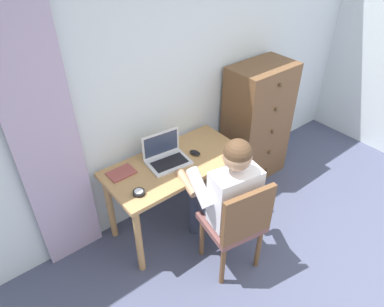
{
  "coord_description": "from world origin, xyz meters",
  "views": [
    {
      "loc": [
        -1.78,
        -0.05,
        2.48
      ],
      "look_at": [
        -0.34,
        1.74,
        0.81
      ],
      "focal_mm": 32.74,
      "sensor_mm": 36.0,
      "label": 1
    }
  ],
  "objects_px": {
    "laptop": "(166,156)",
    "computer_mouse": "(195,153)",
    "notebook_pad": "(121,173)",
    "desk_clock": "(139,193)",
    "dresser": "(257,123)",
    "desk": "(175,172)",
    "person_seated": "(225,191)",
    "chair": "(237,223)"
  },
  "relations": [
    {
      "from": "laptop",
      "to": "desk_clock",
      "type": "xyz_separation_m",
      "value": [
        -0.39,
        -0.2,
        -0.04
      ]
    },
    {
      "from": "desk",
      "to": "person_seated",
      "type": "relative_size",
      "value": 0.98
    },
    {
      "from": "person_seated",
      "to": "laptop",
      "type": "xyz_separation_m",
      "value": [
        -0.15,
        0.56,
        0.08
      ]
    },
    {
      "from": "laptop",
      "to": "desk_clock",
      "type": "bearing_deg",
      "value": -152.57
    },
    {
      "from": "chair",
      "to": "laptop",
      "type": "height_order",
      "value": "laptop"
    },
    {
      "from": "dresser",
      "to": "person_seated",
      "type": "relative_size",
      "value": 1.02
    },
    {
      "from": "person_seated",
      "to": "desk_clock",
      "type": "xyz_separation_m",
      "value": [
        -0.54,
        0.35,
        0.04
      ]
    },
    {
      "from": "desk",
      "to": "laptop",
      "type": "relative_size",
      "value": 3.25
    },
    {
      "from": "person_seated",
      "to": "desk_clock",
      "type": "bearing_deg",
      "value": 146.78
    },
    {
      "from": "dresser",
      "to": "laptop",
      "type": "distance_m",
      "value": 1.17
    },
    {
      "from": "chair",
      "to": "person_seated",
      "type": "xyz_separation_m",
      "value": [
        0.03,
        0.18,
        0.18
      ]
    },
    {
      "from": "desk",
      "to": "computer_mouse",
      "type": "xyz_separation_m",
      "value": [
        0.2,
        -0.02,
        0.13
      ]
    },
    {
      "from": "laptop",
      "to": "computer_mouse",
      "type": "relative_size",
      "value": 3.64
    },
    {
      "from": "desk",
      "to": "computer_mouse",
      "type": "relative_size",
      "value": 11.86
    },
    {
      "from": "dresser",
      "to": "laptop",
      "type": "relative_size",
      "value": 3.42
    },
    {
      "from": "laptop",
      "to": "computer_mouse",
      "type": "bearing_deg",
      "value": -17.17
    },
    {
      "from": "dresser",
      "to": "laptop",
      "type": "height_order",
      "value": "dresser"
    },
    {
      "from": "notebook_pad",
      "to": "chair",
      "type": "bearing_deg",
      "value": -60.27
    },
    {
      "from": "desk",
      "to": "person_seated",
      "type": "height_order",
      "value": "person_seated"
    },
    {
      "from": "desk",
      "to": "chair",
      "type": "bearing_deg",
      "value": -84.05
    },
    {
      "from": "desk",
      "to": "person_seated",
      "type": "xyz_separation_m",
      "value": [
        0.1,
        -0.5,
        0.09
      ]
    },
    {
      "from": "laptop",
      "to": "notebook_pad",
      "type": "xyz_separation_m",
      "value": [
        -0.37,
        0.09,
        -0.05
      ]
    },
    {
      "from": "dresser",
      "to": "notebook_pad",
      "type": "xyz_separation_m",
      "value": [
        -1.54,
        0.05,
        0.1
      ]
    },
    {
      "from": "desk_clock",
      "to": "notebook_pad",
      "type": "height_order",
      "value": "desk_clock"
    },
    {
      "from": "chair",
      "to": "laptop",
      "type": "relative_size",
      "value": 2.46
    },
    {
      "from": "chair",
      "to": "laptop",
      "type": "bearing_deg",
      "value": 99.09
    },
    {
      "from": "dresser",
      "to": "laptop",
      "type": "xyz_separation_m",
      "value": [
        -1.16,
        -0.04,
        0.14
      ]
    },
    {
      "from": "chair",
      "to": "computer_mouse",
      "type": "xyz_separation_m",
      "value": [
        0.13,
        0.66,
        0.22
      ]
    },
    {
      "from": "desk_clock",
      "to": "computer_mouse",
      "type": "bearing_deg",
      "value": 11.31
    },
    {
      "from": "dresser",
      "to": "computer_mouse",
      "type": "height_order",
      "value": "dresser"
    },
    {
      "from": "desk",
      "to": "dresser",
      "type": "height_order",
      "value": "dresser"
    },
    {
      "from": "dresser",
      "to": "person_seated",
      "type": "bearing_deg",
      "value": -149.44
    },
    {
      "from": "person_seated",
      "to": "desk",
      "type": "bearing_deg",
      "value": 101.37
    },
    {
      "from": "dresser",
      "to": "person_seated",
      "type": "height_order",
      "value": "dresser"
    },
    {
      "from": "laptop",
      "to": "desk",
      "type": "bearing_deg",
      "value": -51.1
    },
    {
      "from": "desk",
      "to": "notebook_pad",
      "type": "height_order",
      "value": "notebook_pad"
    },
    {
      "from": "person_seated",
      "to": "chair",
      "type": "bearing_deg",
      "value": -99.22
    },
    {
      "from": "chair",
      "to": "person_seated",
      "type": "relative_size",
      "value": 0.74
    },
    {
      "from": "desk",
      "to": "desk_clock",
      "type": "height_order",
      "value": "desk_clock"
    },
    {
      "from": "notebook_pad",
      "to": "laptop",
      "type": "bearing_deg",
      "value": -14.47
    },
    {
      "from": "desk",
      "to": "notebook_pad",
      "type": "relative_size",
      "value": 5.65
    },
    {
      "from": "desk_clock",
      "to": "desk",
      "type": "bearing_deg",
      "value": 18.26
    }
  ]
}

